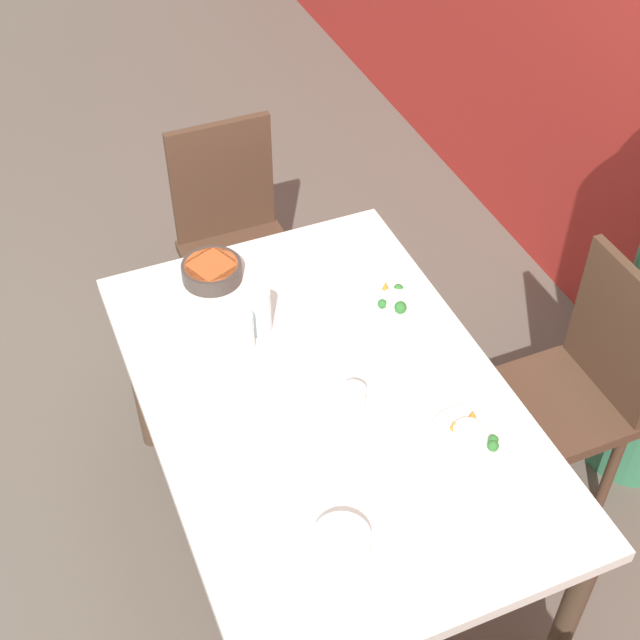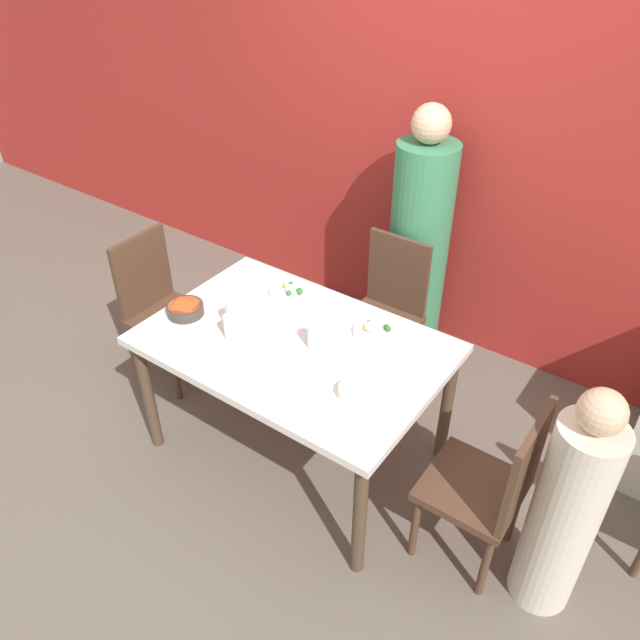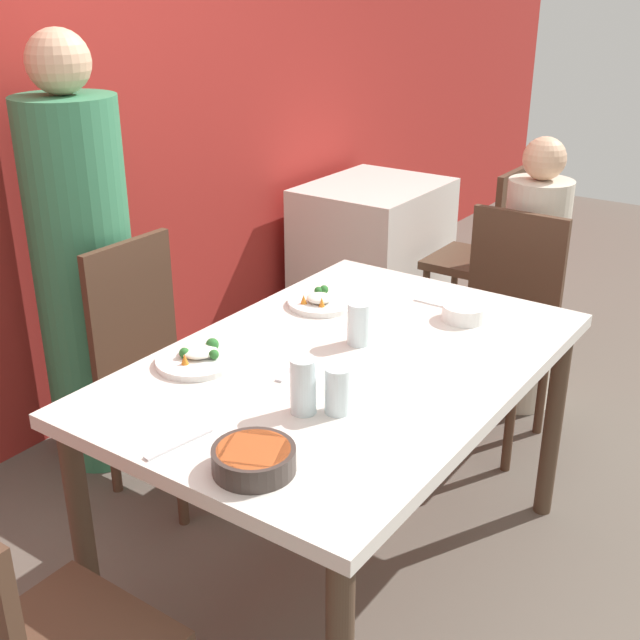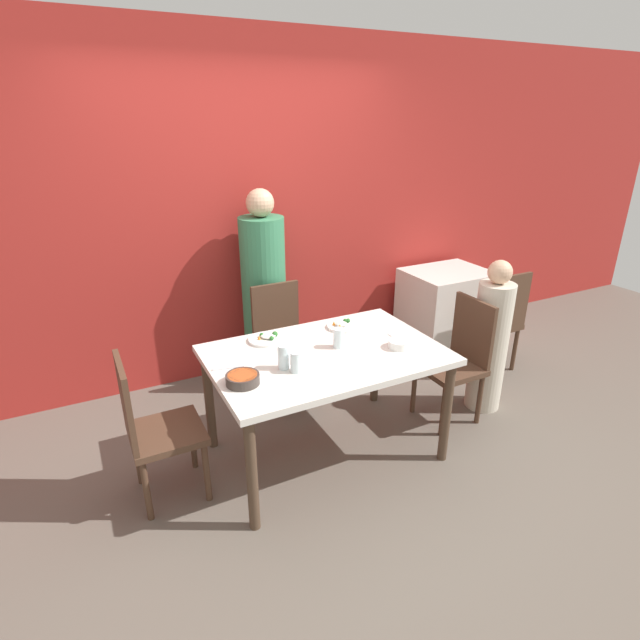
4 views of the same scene
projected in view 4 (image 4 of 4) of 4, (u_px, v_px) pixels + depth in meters
name	position (u px, v px, depth m)	size (l,w,h in m)	color
ground_plane	(325.00, 451.00, 3.33)	(10.00, 10.00, 0.00)	#60564C
wall_back	(243.00, 213.00, 3.99)	(10.00, 0.06, 2.70)	#A82823
dining_table	(326.00, 364.00, 3.07)	(1.41, 0.94, 0.74)	silver
chair_adult_spot	(282.00, 340.00, 3.83)	(0.40, 0.40, 0.90)	#4C3323
chair_child_spot	(458.00, 357.00, 3.55)	(0.40, 0.40, 0.90)	#4C3323
chair_empty_left	(152.00, 426.00, 2.77)	(0.40, 0.40, 0.90)	#4C3323
person_adult	(264.00, 296.00, 4.02)	(0.35, 0.35, 1.57)	#387F56
person_child	(490.00, 342.00, 3.66)	(0.26, 0.26, 1.15)	beige
bowl_curry	(243.00, 379.00, 2.68)	(0.18, 0.18, 0.05)	#3D332D
plate_rice_adult	(343.00, 326.00, 3.39)	(0.22, 0.22, 0.05)	white
plate_rice_child	(267.00, 338.00, 3.19)	(0.23, 0.23, 0.05)	white
bowl_rice_small	(399.00, 344.00, 3.09)	(0.14, 0.14, 0.05)	white
glass_water_tall	(283.00, 357.00, 2.82)	(0.06, 0.06, 0.14)	silver
glass_water_short	(296.00, 362.00, 2.79)	(0.07, 0.07, 0.12)	silver
glass_water_center	(339.00, 338.00, 3.08)	(0.07, 0.07, 0.13)	silver
napkin_folded	(402.00, 336.00, 3.26)	(0.14, 0.14, 0.01)	white
fork_steel	(300.00, 351.00, 3.05)	(0.18, 0.05, 0.01)	silver
spoon_steel	(228.00, 368.00, 2.85)	(0.18, 0.05, 0.01)	silver
background_table	(445.00, 307.00, 4.79)	(0.76, 0.62, 0.72)	silver
chair_background	(497.00, 319.00, 4.22)	(0.40, 0.40, 0.90)	#4C3323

